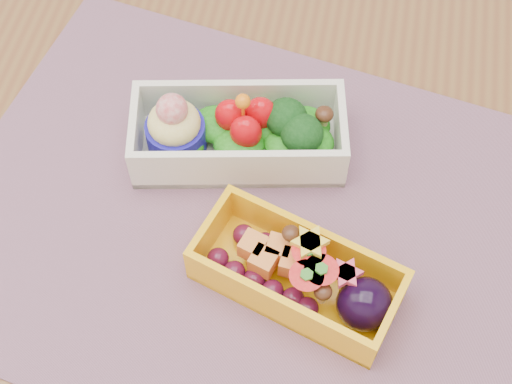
% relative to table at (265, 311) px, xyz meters
% --- Properties ---
extents(table, '(1.20, 0.80, 0.75)m').
position_rel_table_xyz_m(table, '(0.00, 0.00, 0.00)').
color(table, brown).
rests_on(table, ground).
extents(placemat, '(0.52, 0.43, 0.00)m').
position_rel_table_xyz_m(placemat, '(-0.02, 0.03, 0.10)').
color(placemat, '#865C74').
rests_on(placemat, table).
extents(bento_white, '(0.18, 0.11, 0.07)m').
position_rel_table_xyz_m(bento_white, '(-0.04, 0.10, 0.12)').
color(bento_white, white).
rests_on(bento_white, placemat).
extents(bento_yellow, '(0.16, 0.11, 0.05)m').
position_rel_table_xyz_m(bento_yellow, '(0.03, -0.02, 0.12)').
color(bento_yellow, '#FEB30C').
rests_on(bento_yellow, placemat).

